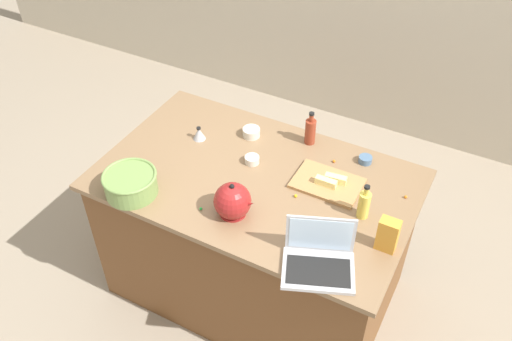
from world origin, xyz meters
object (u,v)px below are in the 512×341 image
bottle_oil (364,204)px  butter_stick_right (336,179)px  bottle_soy (310,131)px  laptop (319,258)px  cutting_board (327,183)px  butter_stick_left (326,182)px  ramekin_medium (252,160)px  ramekin_wide (365,160)px  ramekin_small (251,132)px  kitchen_timer (199,133)px  mixing_bowl_large (130,183)px  kettle (233,201)px  candy_bag (388,235)px

bottle_oil → butter_stick_right: size_ratio=1.75×
bottle_soy → laptop: bearing=-63.7°
cutting_board → butter_stick_left: butter_stick_left is taller
butter_stick_right → bottle_soy: bearing=135.1°
ramekin_medium → ramekin_wide: 0.60m
ramekin_small → kitchen_timer: kitchen_timer is taller
ramekin_medium → kitchen_timer: (-0.36, 0.04, 0.02)m
butter_stick_right → kitchen_timer: size_ratio=1.43×
ramekin_medium → bottle_soy: bearing=56.6°
laptop → mixing_bowl_large: size_ratio=1.37×
bottle_soy → bottle_oil: (0.45, -0.40, -0.00)m
cutting_board → ramekin_medium: bearing=-176.2°
laptop → kettle: size_ratio=1.73×
bottle_oil → ramekin_medium: bottle_oil is taller
ramekin_small → candy_bag: 1.02m
ramekin_medium → mixing_bowl_large: bearing=-131.0°
bottle_oil → butter_stick_right: (-0.20, 0.15, -0.04)m
butter_stick_right → ramekin_wide: butter_stick_right is taller
mixing_bowl_large → kitchen_timer: bearing=83.3°
bottle_oil → butter_stick_left: size_ratio=1.75×
kettle → candy_bag: (0.71, 0.13, 0.01)m
mixing_bowl_large → bottle_soy: bearing=51.8°
kettle → mixing_bowl_large: bearing=-167.8°
cutting_board → ramekin_wide: (0.11, 0.26, 0.01)m
bottle_soy → cutting_board: size_ratio=0.59×
bottle_oil → bottle_soy: bearing=138.5°
bottle_soy → butter_stick_left: bottle_soy is taller
mixing_bowl_large → cutting_board: 0.98m
kitchen_timer → cutting_board: bearing=-1.2°
bottle_soy → butter_stick_right: size_ratio=1.81×
mixing_bowl_large → bottle_soy: 1.00m
kettle → candy_bag: size_ratio=1.25×
bottle_oil → cutting_board: bearing=151.9°
bottle_soy → butter_stick_left: (0.22, -0.30, -0.04)m
bottle_oil → laptop: bearing=-100.1°
ramekin_medium → ramekin_wide: bearing=28.3°
ramekin_medium → candy_bag: 0.84m
bottle_soy → kettle: bottle_soy is taller
butter_stick_left → butter_stick_right: (0.03, 0.04, 0.00)m
ramekin_small → cutting_board: bearing=-18.2°
bottle_oil → butter_stick_left: 0.25m
bottle_soy → ramekin_medium: bottle_soy is taller
bottle_soy → ramekin_medium: (-0.20, -0.30, -0.06)m
ramekin_wide → kitchen_timer: bearing=-164.8°
ramekin_medium → bottle_oil: bearing=-8.4°
mixing_bowl_large → bottle_oil: 1.14m
kettle → butter_stick_left: bearing=49.5°
ramekin_wide → butter_stick_left: bearing=-111.5°
cutting_board → candy_bag: 0.48m
kitchen_timer → candy_bag: bearing=-13.6°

